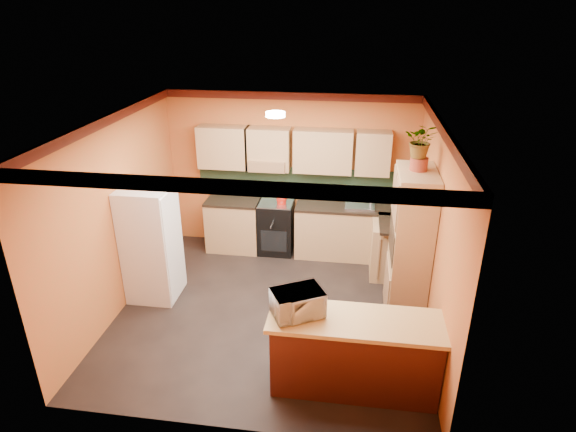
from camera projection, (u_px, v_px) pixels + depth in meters
The scene contains 15 objects.
room_shell at pixel (273, 164), 6.23m from camera, with size 4.24×4.24×2.72m.
base_cabinets_back at pixel (312, 230), 8.23m from camera, with size 3.65×0.60×0.88m, color tan.
countertop_back at pixel (313, 205), 8.04m from camera, with size 3.65×0.62×0.04m, color black.
stove at pixel (276, 227), 8.30m from camera, with size 0.58×0.58×0.91m, color black.
kettle at pixel (282, 199), 8.02m from camera, with size 0.17×0.17×0.18m, color #AD150B, non-canonical shape.
sink at pixel (360, 206), 7.93m from camera, with size 0.48×0.40×0.03m, color silver.
base_cabinets_right at pixel (397, 251), 7.53m from camera, with size 0.60×0.80×0.88m, color tan.
countertop_right at pixel (400, 224), 7.34m from camera, with size 0.62×0.80×0.04m, color black.
fridge at pixel (151, 243), 6.87m from camera, with size 0.68×0.66×1.70m, color white.
pantry at pixel (410, 247), 6.34m from camera, with size 0.48×0.90×2.10m, color tan.
fern_pot at pixel (419, 164), 5.93m from camera, with size 0.22×0.22×0.16m, color maroon.
fern at pixel (422, 141), 5.81m from camera, with size 0.39×0.34×0.43m, color tan.
breakfast_bar at pixel (354, 356), 5.29m from camera, with size 1.80×0.55×0.88m, color #4C1D11.
bar_top at pixel (357, 321), 5.10m from camera, with size 1.90×0.65×0.05m, color tan.
microwave at pixel (297, 303), 5.12m from camera, with size 0.53×0.36×0.29m, color white.
Camera 1 is at (1.05, -5.60, 4.01)m, focal length 30.00 mm.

